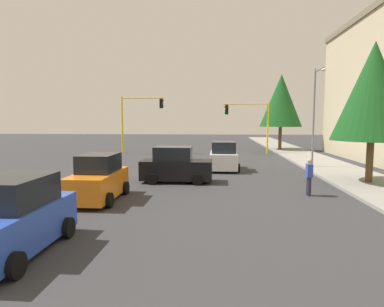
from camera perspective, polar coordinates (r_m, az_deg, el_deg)
name	(u,v)px	position (r m, az deg, el deg)	size (l,w,h in m)	color
ground_plane	(178,176)	(20.62, -2.43, -3.85)	(120.00, 120.00, 0.00)	#353538
sidewalk_kerb	(326,165)	(26.67, 21.98, -1.91)	(80.00, 4.00, 0.15)	gray
lane_arrow_near	(24,242)	(10.78, -26.85, -13.42)	(2.40, 1.10, 1.10)	silver
traffic_signal_far_left	(249,117)	(34.34, 9.77, 6.13)	(0.36, 4.59, 5.22)	yellow
traffic_signal_far_right	(139,113)	(35.15, -9.11, 6.82)	(0.36, 4.59, 5.87)	yellow
street_lamp_curbside	(316,107)	(24.76, 20.44, 7.50)	(2.15, 0.28, 7.00)	slate
tree_roadside_far	(281,101)	(38.90, 15.02, 8.75)	(4.66, 4.66, 8.53)	brown
tree_roadside_near	(373,91)	(19.96, 28.66, 9.32)	(4.11, 4.11, 7.50)	brown
car_black	(176,166)	(18.50, -2.78, -2.14)	(2.04, 3.92, 1.98)	black
car_orange	(98,179)	(14.86, -15.76, -4.30)	(3.82, 1.94, 1.98)	orange
car_blue	(11,219)	(9.83, -28.60, -9.90)	(4.11, 2.04, 1.98)	blue
car_white	(223,157)	(22.98, 5.42, -0.62)	(3.66, 2.12, 1.98)	white
pedestrian_crossing	(309,176)	(16.04, 19.44, -3.64)	(0.40, 0.24, 1.70)	#262638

